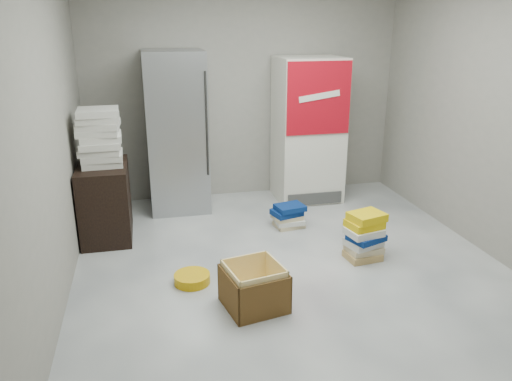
{
  "coord_description": "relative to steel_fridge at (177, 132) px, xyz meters",
  "views": [
    {
      "loc": [
        -1.27,
        -3.79,
        2.23
      ],
      "look_at": [
        -0.25,
        0.7,
        0.64
      ],
      "focal_mm": 35.0,
      "sensor_mm": 36.0,
      "label": 1
    }
  ],
  "objects": [
    {
      "name": "wood_shelf",
      "position": [
        -0.83,
        -0.73,
        -0.55
      ],
      "size": [
        0.5,
        0.8,
        0.8
      ],
      "primitive_type": "cube",
      "color": "black",
      "rests_on": "ground"
    },
    {
      "name": "coke_cooler",
      "position": [
        1.65,
        -0.01,
        -0.05
      ],
      "size": [
        0.8,
        0.73,
        1.8
      ],
      "color": "silver",
      "rests_on": "ground"
    },
    {
      "name": "supply_box_stack",
      "position": [
        -0.82,
        -0.73,
        0.14
      ],
      "size": [
        0.44,
        0.44,
        0.58
      ],
      "color": "beige",
      "rests_on": "wood_shelf"
    },
    {
      "name": "phonebook_stack_side",
      "position": [
        1.14,
        -0.91,
        -0.82
      ],
      "size": [
        0.39,
        0.32,
        0.26
      ],
      "rotation": [
        0.0,
        0.0,
        0.16
      ],
      "color": "#CAB78E",
      "rests_on": "ground"
    },
    {
      "name": "bucket_lid",
      "position": [
        -0.05,
        -1.95,
        -0.91
      ],
      "size": [
        0.39,
        0.39,
        0.09
      ],
      "primitive_type": "cylinder",
      "rotation": [
        0.0,
        0.0,
        -0.26
      ],
      "color": "#D59E06",
      "rests_on": "ground"
    },
    {
      "name": "ground",
      "position": [
        0.9,
        -2.13,
        -0.95
      ],
      "size": [
        5.0,
        5.0,
        0.0
      ],
      "primitive_type": "plane",
      "color": "silver",
      "rests_on": "ground"
    },
    {
      "name": "cardboard_box",
      "position": [
        0.4,
        -2.45,
        -0.8
      ],
      "size": [
        0.54,
        0.54,
        0.37
      ],
      "rotation": [
        0.0,
        0.0,
        0.2
      ],
      "color": "yellow",
      "rests_on": "ground"
    },
    {
      "name": "room_shell",
      "position": [
        0.9,
        -2.13,
        0.85
      ],
      "size": [
        4.04,
        5.04,
        2.82
      ],
      "color": "gray",
      "rests_on": "ground"
    },
    {
      "name": "steel_fridge",
      "position": [
        0.0,
        0.0,
        0.0
      ],
      "size": [
        0.7,
        0.72,
        1.9
      ],
      "color": "#B0B3B9",
      "rests_on": "ground"
    },
    {
      "name": "phonebook_stack_main",
      "position": [
        1.64,
        -1.84,
        -0.71
      ],
      "size": [
        0.41,
        0.37,
        0.47
      ],
      "rotation": [
        0.0,
        0.0,
        0.23
      ],
      "color": "tan",
      "rests_on": "ground"
    }
  ]
}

